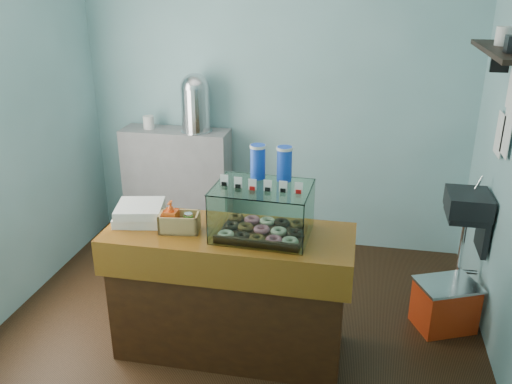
% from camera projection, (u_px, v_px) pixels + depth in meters
% --- Properties ---
extents(ground, '(3.50, 3.50, 0.00)m').
position_uv_depth(ground, '(239.00, 326.00, 4.02)').
color(ground, black).
rests_on(ground, ground).
extents(room_shell, '(3.54, 3.04, 2.82)m').
position_uv_depth(room_shell, '(240.00, 99.00, 3.39)').
color(room_shell, '#73A7A8').
rests_on(room_shell, ground).
extents(counter, '(1.60, 0.60, 0.90)m').
position_uv_depth(counter, '(230.00, 292.00, 3.62)').
color(counter, '#3B1E0B').
rests_on(counter, ground).
extents(back_shelf, '(1.00, 0.32, 1.10)m').
position_uv_depth(back_shelf, '(178.00, 186.00, 5.18)').
color(back_shelf, gray).
rests_on(back_shelf, ground).
extents(display_case, '(0.62, 0.46, 0.54)m').
position_uv_depth(display_case, '(264.00, 208.00, 3.39)').
color(display_case, black).
rests_on(display_case, counter).
extents(condiment_crate, '(0.27, 0.18, 0.20)m').
position_uv_depth(condiment_crate, '(177.00, 220.00, 3.45)').
color(condiment_crate, tan).
rests_on(condiment_crate, counter).
extents(pastry_boxes, '(0.36, 0.36, 0.12)m').
position_uv_depth(pastry_boxes, '(140.00, 213.00, 3.59)').
color(pastry_boxes, silver).
rests_on(pastry_boxes, counter).
extents(coffee_urn, '(0.29, 0.29, 0.53)m').
position_uv_depth(coffee_urn, '(195.00, 101.00, 4.82)').
color(coffee_urn, silver).
rests_on(coffee_urn, back_shelf).
extents(red_cooler, '(0.51, 0.46, 0.37)m').
position_uv_depth(red_cooler, '(445.00, 305.00, 3.95)').
color(red_cooler, red).
rests_on(red_cooler, ground).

